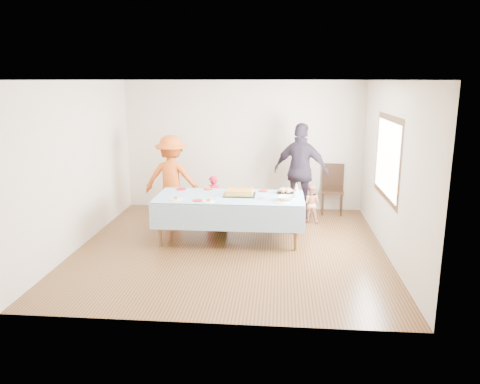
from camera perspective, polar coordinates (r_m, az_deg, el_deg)
The scene contains 22 objects.
ground at distance 7.81m, azimuth -1.11°, elevation -6.74°, with size 5.00×5.00×0.00m, color #442413.
room_walls at distance 7.38m, azimuth -0.75°, elevation 6.27°, with size 5.04×5.04×2.72m.
party_table at distance 7.95m, azimuth -1.25°, elevation -0.89°, with size 2.50×1.10×0.78m.
birthday_cake at distance 7.99m, azimuth -0.05°, elevation -0.08°, with size 0.53×0.41×0.09m.
rolls_tray at distance 8.16m, azimuth 5.56°, elevation 0.11°, with size 0.31×0.31×0.09m.
punch_bowl at distance 7.69m, azimuth 5.69°, elevation -0.77°, with size 0.29×0.29×0.07m, color silver.
party_hat at distance 8.32m, azimuth 6.88°, elevation 0.65°, with size 0.10×0.10×0.17m, color white.
fork_pile at distance 7.75m, azimuth 2.79°, elevation -0.62°, with size 0.24×0.18×0.07m, color white, non-canonical shape.
plate_red_far_a at distance 8.48m, azimuth -7.18°, elevation 0.34°, with size 0.19×0.19×0.01m, color red.
plate_red_far_b at distance 8.43m, azimuth -3.90°, elevation 0.35°, with size 0.17×0.17×0.01m, color red.
plate_red_far_c at distance 8.27m, azimuth -0.83°, elevation 0.12°, with size 0.17×0.17×0.01m, color red.
plate_red_far_d at distance 8.29m, azimuth 2.83°, elevation 0.13°, with size 0.16×0.16×0.01m, color red.
plate_red_near at distance 7.66m, azimuth -5.18°, elevation -1.03°, with size 0.17×0.17×0.01m, color red.
plate_white_left at distance 7.77m, azimuth -7.82°, elevation -0.89°, with size 0.21×0.21×0.01m, color white.
plate_white_mid at distance 7.59m, azimuth -3.87°, elevation -1.15°, with size 0.21×0.21×0.01m, color white.
plate_white_right at distance 7.56m, azimuth 5.23°, elevation -1.22°, with size 0.23×0.23×0.01m, color white.
dining_chair at distance 9.87m, azimuth 11.24°, elevation 0.74°, with size 0.48×0.48×1.01m.
toddler_left at distance 9.11m, azimuth -3.34°, elevation -0.79°, with size 0.33×0.22×0.91m, color red.
toddler_mid at distance 8.57m, azimuth -2.36°, elevation -2.15°, with size 0.38×0.25×0.78m, color #2B7527.
toddler_right at distance 9.13m, azimuth 8.60°, elevation -1.39°, with size 0.37×0.29×0.75m, color tan.
adult_left at distance 9.18m, azimuth -8.30°, elevation 1.66°, with size 1.08×0.62×1.68m, color #CF5519.
adult_right at distance 9.29m, azimuth 7.44°, elevation 2.52°, with size 1.11×0.46×1.90m, color #2E2533.
Camera 1 is at (0.79, -7.28, 2.70)m, focal length 35.00 mm.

